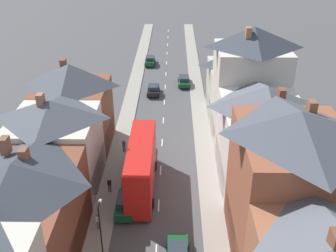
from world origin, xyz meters
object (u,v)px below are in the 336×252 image
at_px(pedestrian_mid_right, 109,184).
at_px(street_lamp, 101,229).
at_px(car_parked_right_a, 150,60).
at_px(pedestrian_far_left, 124,145).
at_px(double_decker_bus_lead, 141,166).
at_px(car_parked_left_a, 184,81).
at_px(pedestrian_mid_left, 98,221).
at_px(car_mid_black, 125,204).
at_px(car_near_silver, 153,90).

bearing_deg(pedestrian_mid_right, street_lamp, -85.12).
relative_size(car_parked_right_a, street_lamp, 0.75).
distance_m(car_parked_right_a, pedestrian_far_left, 31.37).
height_order(double_decker_bus_lead, car_parked_left_a, double_decker_bus_lead).
height_order(pedestrian_mid_left, street_lamp, street_lamp).
xyz_separation_m(car_parked_left_a, pedestrian_far_left, (-7.51, -21.25, 0.23)).
bearing_deg(double_decker_bus_lead, car_parked_right_a, 91.93).
relative_size(car_parked_right_a, pedestrian_far_left, 2.58).
bearing_deg(car_parked_left_a, street_lamp, -101.06).
distance_m(car_parked_left_a, pedestrian_far_left, 22.54).
height_order(car_mid_black, pedestrian_far_left, pedestrian_far_left).
height_order(car_parked_left_a, pedestrian_mid_right, pedestrian_mid_right).
bearing_deg(street_lamp, pedestrian_far_left, 90.57).
height_order(pedestrian_mid_left, pedestrian_far_left, same).
height_order(car_parked_right_a, pedestrian_mid_left, pedestrian_mid_left).
bearing_deg(car_parked_left_a, double_decker_bus_lead, -99.90).
distance_m(car_parked_right_a, pedestrian_mid_right, 39.05).
relative_size(pedestrian_mid_left, pedestrian_far_left, 1.00).
distance_m(car_parked_left_a, street_lamp, 38.38).
xyz_separation_m(car_near_silver, car_parked_right_a, (-1.30, 14.04, 0.02)).
relative_size(car_near_silver, street_lamp, 0.70).
bearing_deg(car_near_silver, pedestrian_mid_right, -97.28).
distance_m(pedestrian_mid_right, street_lamp, 8.99).
distance_m(double_decker_bus_lead, car_parked_left_a, 28.64).
bearing_deg(car_near_silver, car_parked_right_a, 95.29).
bearing_deg(pedestrian_far_left, pedestrian_mid_left, -93.62).
height_order(pedestrian_mid_right, pedestrian_far_left, same).
distance_m(car_parked_left_a, pedestrian_mid_right, 30.03).
xyz_separation_m(car_parked_left_a, car_parked_right_a, (-6.20, 10.09, 0.03)).
height_order(double_decker_bus_lead, street_lamp, street_lamp).
xyz_separation_m(car_parked_right_a, pedestrian_mid_left, (-2.13, -44.32, 0.21)).
xyz_separation_m(pedestrian_far_left, street_lamp, (0.16, -16.34, 2.21)).
distance_m(pedestrian_mid_right, pedestrian_far_left, 7.69).
distance_m(pedestrian_mid_left, pedestrian_mid_right, 5.32).
bearing_deg(street_lamp, car_parked_right_a, 88.62).
bearing_deg(pedestrian_mid_left, car_parked_right_a, 87.24).
relative_size(car_parked_right_a, pedestrian_mid_right, 2.58).
distance_m(car_mid_black, pedestrian_far_left, 10.54).
height_order(car_parked_left_a, pedestrian_far_left, pedestrian_far_left).
distance_m(car_parked_right_a, street_lamp, 47.76).
bearing_deg(car_near_silver, car_parked_left_a, 38.84).
height_order(car_mid_black, pedestrian_mid_right, pedestrian_mid_right).
height_order(car_parked_left_a, street_lamp, street_lamp).
bearing_deg(car_near_silver, double_decker_bus_lead, -90.02).
bearing_deg(car_parked_right_a, pedestrian_far_left, -92.40).
height_order(pedestrian_mid_left, pedestrian_mid_right, same).
bearing_deg(pedestrian_far_left, street_lamp, -89.43).
relative_size(car_parked_left_a, street_lamp, 0.80).
distance_m(pedestrian_mid_left, street_lamp, 4.15).
bearing_deg(car_mid_black, pedestrian_far_left, 97.16).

